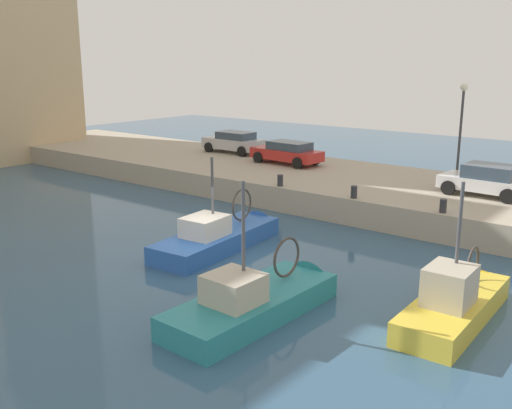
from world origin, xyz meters
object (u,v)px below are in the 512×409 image
object	(u,v)px
fishing_boat_yellow	(457,311)
quay_streetlamp	(462,117)
parked_car_silver	(234,142)
mooring_bollard_south	(443,206)
parked_car_white	(487,180)
fishing_boat_blue	(223,243)
parked_car_red	(287,152)
mooring_bollard_mid	(354,192)
mooring_bollard_north	(280,180)
fishing_boat_teal	(261,309)

from	to	relation	value
fishing_boat_yellow	quay_streetlamp	bearing A→B (deg)	20.55
parked_car_silver	mooring_bollard_south	size ratio (longest dim) A/B	7.51
parked_car_white	parked_car_silver	bearing A→B (deg)	82.29
fishing_boat_blue	parked_car_silver	world-z (taller)	fishing_boat_blue
fishing_boat_yellow	parked_car_white	xyz separation A→B (m)	(10.62, 2.67, 1.75)
parked_car_silver	mooring_bollard_south	distance (m)	17.54
parked_car_red	parked_car_silver	size ratio (longest dim) A/B	1.06
parked_car_white	parked_car_silver	xyz separation A→B (m)	(2.26, 16.72, -0.01)
parked_car_red	parked_car_silver	world-z (taller)	parked_car_silver
fishing_boat_blue	mooring_bollard_south	size ratio (longest dim) A/B	12.54
parked_car_white	mooring_bollard_mid	xyz separation A→B (m)	(-4.07, 4.37, -0.44)
fishing_boat_blue	mooring_bollard_north	distance (m)	6.24
mooring_bollard_south	fishing_boat_blue	bearing A→B (deg)	132.41
fishing_boat_teal	quay_streetlamp	world-z (taller)	quay_streetlamp
fishing_boat_blue	fishing_boat_teal	world-z (taller)	fishing_boat_teal
parked_car_white	quay_streetlamp	world-z (taller)	quay_streetlamp
mooring_bollard_south	quay_streetlamp	xyz separation A→B (m)	(5.65, 1.53, 2.98)
mooring_bollard_mid	fishing_boat_blue	bearing A→B (deg)	157.42
fishing_boat_yellow	parked_car_silver	bearing A→B (deg)	56.40
mooring_bollard_north	quay_streetlamp	distance (m)	9.09
parked_car_red	mooring_bollard_mid	size ratio (longest dim) A/B	7.94
parked_car_white	mooring_bollard_mid	size ratio (longest dim) A/B	7.01
quay_streetlamp	mooring_bollard_north	bearing A→B (deg)	131.14
fishing_boat_yellow	fishing_boat_teal	size ratio (longest dim) A/B	0.92
parked_car_white	fishing_boat_blue	bearing A→B (deg)	145.62
parked_car_silver	quay_streetlamp	size ratio (longest dim) A/B	0.86
fishing_boat_teal	mooring_bollard_mid	world-z (taller)	fishing_boat_teal
parked_car_white	mooring_bollard_mid	distance (m)	5.99
fishing_boat_blue	parked_car_silver	distance (m)	15.83
mooring_bollard_south	mooring_bollard_mid	distance (m)	4.00
mooring_bollard_south	parked_car_red	bearing A→B (deg)	65.51
mooring_bollard_north	parked_car_silver	bearing A→B (deg)	52.81
mooring_bollard_mid	quay_streetlamp	xyz separation A→B (m)	(5.65, -2.47, 2.98)
parked_car_silver	mooring_bollard_mid	world-z (taller)	parked_car_silver
parked_car_white	mooring_bollard_north	bearing A→B (deg)	115.95
fishing_boat_teal	parked_car_silver	xyz separation A→B (m)	(16.15, 14.85, 1.80)
quay_streetlamp	mooring_bollard_mid	bearing A→B (deg)	156.41
parked_car_red	mooring_bollard_south	xyz separation A→B (m)	(-5.13, -11.26, -0.41)
parked_car_red	mooring_bollard_south	world-z (taller)	parked_car_red
fishing_boat_teal	quay_streetlamp	size ratio (longest dim) A/B	1.36
parked_car_white	mooring_bollard_south	bearing A→B (deg)	174.85
fishing_boat_yellow	mooring_bollard_south	size ratio (longest dim) A/B	11.01
parked_car_white	quay_streetlamp	distance (m)	3.54
fishing_boat_blue	parked_car_white	size ratio (longest dim) A/B	1.79
fishing_boat_yellow	mooring_bollard_north	world-z (taller)	fishing_boat_yellow
fishing_boat_yellow	fishing_boat_blue	size ratio (longest dim) A/B	0.88
fishing_boat_teal	parked_car_red	size ratio (longest dim) A/B	1.50
mooring_bollard_south	parked_car_silver	bearing A→B (deg)	68.82
parked_car_silver	mooring_bollard_north	world-z (taller)	parked_car_silver
fishing_boat_teal	mooring_bollard_mid	xyz separation A→B (m)	(9.82, 2.50, 1.36)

